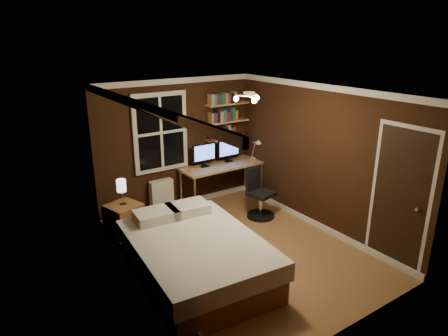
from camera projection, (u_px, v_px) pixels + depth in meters
floor at (242, 250)px, 6.32m from camera, size 4.20×4.20×0.00m
wall_back at (177, 145)px, 7.57m from camera, size 3.20×0.04×2.50m
wall_left at (143, 200)px, 5.07m from camera, size 0.04×4.20×2.50m
wall_right at (319, 158)px, 6.77m from camera, size 0.04×4.20×2.50m
ceiling at (245, 91)px, 5.52m from camera, size 3.20×4.20×0.02m
window at (160, 132)px, 7.26m from camera, size 1.06×0.06×1.46m
door at (399, 200)px, 5.62m from camera, size 0.03×0.82×2.05m
door_knob at (417, 210)px, 5.37m from camera, size 0.06×0.06×0.06m
ceiling_fixture at (249, 99)px, 5.48m from camera, size 0.44×0.44×0.18m
bookshelf_lower at (228, 138)px, 8.05m from camera, size 0.92×0.22×0.03m
books_row_lower at (228, 132)px, 8.01m from camera, size 0.54×0.16×0.23m
bookshelf_middle at (228, 121)px, 7.94m from camera, size 0.92×0.22×0.03m
books_row_middle at (228, 115)px, 7.90m from camera, size 0.54×0.16×0.23m
bookshelf_upper at (228, 104)px, 7.83m from camera, size 0.92×0.22×0.03m
books_row_upper at (228, 97)px, 7.79m from camera, size 0.54×0.16×0.23m
bed at (196, 257)px, 5.52m from camera, size 1.78×2.35×0.76m
nightstand at (124, 222)px, 6.58m from camera, size 0.61×0.61×0.62m
bedside_lamp at (122, 192)px, 6.41m from camera, size 0.15×0.15×0.43m
radiator at (162, 197)px, 7.54m from camera, size 0.44×0.15×0.66m
desk at (222, 167)px, 7.89m from camera, size 1.69×0.64×0.80m
monitor_left at (204, 155)px, 7.68m from camera, size 0.50×0.12×0.46m
monitor_right at (229, 151)px, 7.98m from camera, size 0.50×0.12×0.46m
desk_lamp at (256, 149)px, 8.16m from camera, size 0.14×0.32×0.44m
office_chair at (259, 199)px, 7.40m from camera, size 0.52×0.52×0.94m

